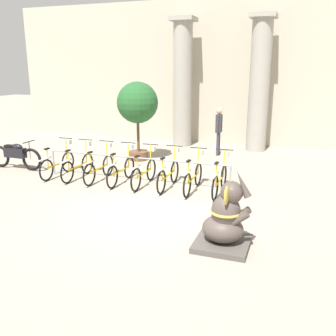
% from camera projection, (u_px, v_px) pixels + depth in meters
% --- Properties ---
extents(ground_plane, '(60.00, 60.00, 0.00)m').
position_uv_depth(ground_plane, '(147.00, 212.00, 8.69)').
color(ground_plane, gray).
extents(building_facade, '(20.00, 0.20, 6.00)m').
position_uv_depth(building_facade, '(225.00, 73.00, 15.72)').
color(building_facade, '#B2A893').
rests_on(building_facade, ground_plane).
extents(column_left, '(0.97, 0.97, 5.16)m').
position_uv_depth(column_left, '(183.00, 83.00, 15.41)').
color(column_left, gray).
rests_on(column_left, ground_plane).
extents(column_right, '(0.97, 0.97, 5.16)m').
position_uv_depth(column_right, '(259.00, 84.00, 14.41)').
color(column_right, gray).
rests_on(column_right, ground_plane).
extents(bike_rack, '(5.62, 0.05, 0.77)m').
position_uv_depth(bike_rack, '(134.00, 161.00, 10.68)').
color(bike_rack, gray).
rests_on(bike_rack, ground_plane).
extents(bicycle_0, '(0.48, 1.74, 1.11)m').
position_uv_depth(bicycle_0, '(58.00, 163.00, 11.46)').
color(bicycle_0, black).
rests_on(bicycle_0, ground_plane).
extents(bicycle_1, '(0.48, 1.74, 1.11)m').
position_uv_depth(bicycle_1, '(78.00, 165.00, 11.22)').
color(bicycle_1, black).
rests_on(bicycle_1, ground_plane).
extents(bicycle_2, '(0.48, 1.74, 1.11)m').
position_uv_depth(bicycle_2, '(100.00, 167.00, 11.00)').
color(bicycle_2, black).
rests_on(bicycle_2, ground_plane).
extents(bicycle_3, '(0.48, 1.74, 1.11)m').
position_uv_depth(bicycle_3, '(122.00, 169.00, 10.77)').
color(bicycle_3, black).
rests_on(bicycle_3, ground_plane).
extents(bicycle_4, '(0.48, 1.74, 1.11)m').
position_uv_depth(bicycle_4, '(144.00, 171.00, 10.52)').
color(bicycle_4, black).
rests_on(bicycle_4, ground_plane).
extents(bicycle_5, '(0.48, 1.74, 1.11)m').
position_uv_depth(bicycle_5, '(169.00, 173.00, 10.31)').
color(bicycle_5, black).
rests_on(bicycle_5, ground_plane).
extents(bicycle_6, '(0.48, 1.74, 1.11)m').
position_uv_depth(bicycle_6, '(193.00, 176.00, 10.05)').
color(bicycle_6, black).
rests_on(bicycle_6, ground_plane).
extents(bicycle_7, '(0.48, 1.74, 1.11)m').
position_uv_depth(bicycle_7, '(220.00, 179.00, 9.84)').
color(bicycle_7, black).
rests_on(bicycle_7, ground_plane).
extents(elephant_statue, '(1.00, 1.00, 1.51)m').
position_uv_depth(elephant_statue, '(225.00, 221.00, 6.87)').
color(elephant_statue, '#4C4742').
rests_on(elephant_statue, ground_plane).
extents(motorcycle, '(2.01, 0.55, 0.96)m').
position_uv_depth(motorcycle, '(16.00, 155.00, 12.21)').
color(motorcycle, black).
rests_on(motorcycle, ground_plane).
extents(person_pedestrian, '(0.24, 0.47, 1.80)m').
position_uv_depth(person_pedestrian, '(219.00, 127.00, 13.99)').
color(person_pedestrian, '#383342').
rests_on(person_pedestrian, ground_plane).
extents(potted_tree, '(1.44, 1.44, 2.77)m').
position_uv_depth(potted_tree, '(138.00, 105.00, 13.06)').
color(potted_tree, brown).
rests_on(potted_tree, ground_plane).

